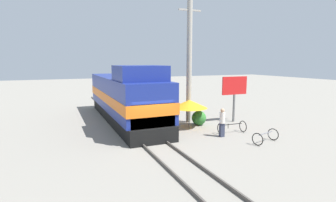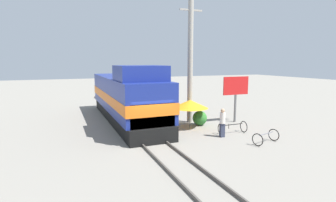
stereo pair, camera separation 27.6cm
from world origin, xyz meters
name	(u,v)px [view 1 (the left image)]	position (x,y,z in m)	size (l,w,h in m)	color
ground_plane	(149,140)	(0.00, 0.00, 0.00)	(120.00, 120.00, 0.00)	gray
rail_near	(138,140)	(-0.72, 0.00, 0.07)	(0.08, 41.16, 0.15)	#4C4742
rail_far	(160,138)	(0.72, 0.00, 0.07)	(0.08, 41.16, 0.15)	#4C4742
locomotive	(126,98)	(0.00, 5.43, 1.87)	(3.21, 13.79, 4.43)	black
utility_pole	(189,59)	(4.39, 3.28, 4.84)	(1.80, 0.40, 9.55)	#9E998E
vendor_umbrella	(189,104)	(3.66, 1.81, 1.70)	(2.55, 2.55, 1.99)	#4C4C4C
billboard_sign	(235,88)	(7.72, 2.05, 2.65)	(2.25, 0.12, 3.53)	#595959
shrub_cluster	(199,118)	(4.64, 2.13, 0.54)	(1.07, 1.07, 1.07)	#2D722D
person_bystander	(222,121)	(4.43, -1.11, 0.99)	(0.34, 0.34, 1.81)	#2D3347
bicycle	(232,127)	(5.52, -0.68, 0.39)	(1.82, 0.80, 0.76)	black
bicycle_spare	(266,137)	(6.05, -3.13, 0.37)	(1.80, 1.12, 0.72)	black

